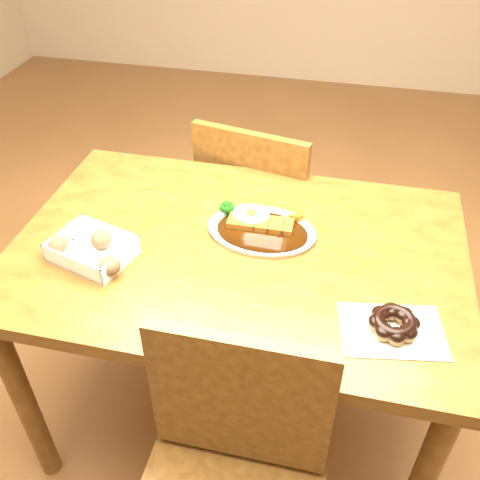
% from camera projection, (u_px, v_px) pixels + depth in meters
% --- Properties ---
extents(ground, '(6.00, 6.00, 0.00)m').
position_uv_depth(ground, '(238.00, 409.00, 1.90)').
color(ground, brown).
rests_on(ground, ground).
extents(table, '(1.20, 0.80, 0.75)m').
position_uv_depth(table, '(238.00, 274.00, 1.49)').
color(table, '#4B2B0F').
rests_on(table, ground).
extents(chair_far, '(0.49, 0.49, 0.87)m').
position_uv_depth(chair_far, '(262.00, 212.00, 2.01)').
color(chair_far, '#4B2B0F').
rests_on(chair_far, ground).
extents(katsu_curry_plate, '(0.31, 0.23, 0.06)m').
position_uv_depth(katsu_curry_plate, '(260.00, 227.00, 1.47)').
color(katsu_curry_plate, white).
rests_on(katsu_curry_plate, table).
extents(donut_box, '(0.24, 0.20, 0.06)m').
position_uv_depth(donut_box, '(90.00, 248.00, 1.38)').
color(donut_box, white).
rests_on(donut_box, table).
extents(pon_de_ring, '(0.25, 0.20, 0.04)m').
position_uv_depth(pon_de_ring, '(394.00, 324.00, 1.18)').
color(pon_de_ring, silver).
rests_on(pon_de_ring, table).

